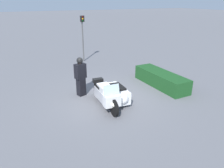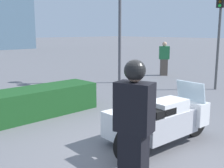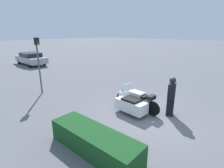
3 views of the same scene
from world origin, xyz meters
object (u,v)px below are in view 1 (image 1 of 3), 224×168
officer_rider (81,76)px  hedge_bush_curbside (161,79)px  police_motorcycle (112,94)px  traffic_light_far (83,32)px

officer_rider → hedge_bush_curbside: size_ratio=0.55×
hedge_bush_curbside → officer_rider: bearing=-100.6°
police_motorcycle → officer_rider: size_ratio=1.41×
police_motorcycle → hedge_bush_curbside: police_motorcycle is taller
officer_rider → traffic_light_far: bearing=-38.1°
traffic_light_far → police_motorcycle: bearing=-19.0°
police_motorcycle → officer_rider: 1.77m
officer_rider → hedge_bush_curbside: bearing=-117.1°
officer_rider → traffic_light_far: traffic_light_far is taller
police_motorcycle → hedge_bush_curbside: 3.28m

